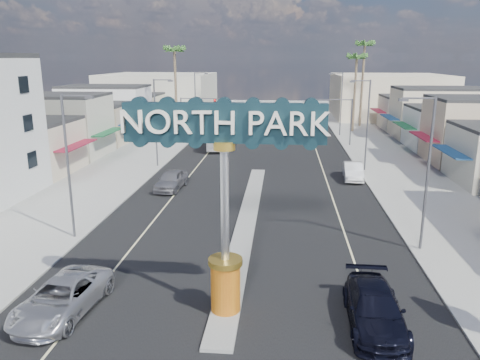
% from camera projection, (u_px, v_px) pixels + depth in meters
% --- Properties ---
extents(ground, '(160.00, 160.00, 0.00)m').
position_uv_depth(ground, '(259.00, 169.00, 47.87)').
color(ground, gray).
rests_on(ground, ground).
extents(road, '(20.00, 120.00, 0.01)m').
position_uv_depth(road, '(259.00, 169.00, 47.87)').
color(road, black).
rests_on(road, ground).
extents(median_island, '(1.30, 30.00, 0.16)m').
position_uv_depth(median_island, '(247.00, 221.00, 32.44)').
color(median_island, gray).
rests_on(median_island, ground).
extents(sidewalk_left, '(8.00, 120.00, 0.12)m').
position_uv_depth(sidewalk_left, '(126.00, 166.00, 49.10)').
color(sidewalk_left, gray).
rests_on(sidewalk_left, ground).
extents(sidewalk_right, '(8.00, 120.00, 0.12)m').
position_uv_depth(sidewalk_right, '(399.00, 171.00, 46.61)').
color(sidewalk_right, gray).
rests_on(sidewalk_right, ground).
extents(storefront_row_left, '(12.00, 42.00, 6.00)m').
position_uv_depth(storefront_row_left, '(83.00, 120.00, 61.76)').
color(storefront_row_left, beige).
rests_on(storefront_row_left, ground).
extents(storefront_row_right, '(12.00, 42.00, 6.00)m').
position_uv_depth(storefront_row_right, '(459.00, 125.00, 57.49)').
color(storefront_row_right, '#B7B29E').
rests_on(storefront_row_right, ground).
extents(backdrop_far_left, '(20.00, 20.00, 8.00)m').
position_uv_depth(backdrop_far_left, '(160.00, 94.00, 92.15)').
color(backdrop_far_left, '#B7B29E').
rests_on(backdrop_far_left, ground).
extents(backdrop_far_right, '(20.00, 20.00, 8.00)m').
position_uv_depth(backdrop_far_right, '(388.00, 96.00, 88.24)').
color(backdrop_far_right, beige).
rests_on(backdrop_far_right, ground).
extents(gateway_sign, '(8.20, 1.50, 9.15)m').
position_uv_depth(gateway_sign, '(225.00, 185.00, 19.37)').
color(gateway_sign, '#AF470D').
rests_on(gateway_sign, median_island).
extents(traffic_signal_left, '(5.09, 0.45, 6.00)m').
position_uv_depth(traffic_signal_left, '(195.00, 111.00, 61.08)').
color(traffic_signal_left, '#47474C').
rests_on(traffic_signal_left, ground).
extents(traffic_signal_right, '(5.09, 0.45, 6.00)m').
position_uv_depth(traffic_signal_right, '(337.00, 113.00, 59.45)').
color(traffic_signal_right, '#47474C').
rests_on(traffic_signal_right, ground).
extents(streetlight_l_near, '(2.03, 0.22, 9.00)m').
position_uv_depth(streetlight_l_near, '(70.00, 160.00, 28.25)').
color(streetlight_l_near, '#47474C').
rests_on(streetlight_l_near, ground).
extents(streetlight_l_mid, '(2.03, 0.22, 9.00)m').
position_uv_depth(streetlight_l_mid, '(157.00, 118.00, 47.51)').
color(streetlight_l_mid, '#47474C').
rests_on(streetlight_l_mid, ground).
extents(streetlight_l_far, '(2.03, 0.22, 9.00)m').
position_uv_depth(streetlight_l_far, '(196.00, 100.00, 68.70)').
color(streetlight_l_far, '#47474C').
rests_on(streetlight_l_far, ground).
extents(streetlight_r_near, '(2.03, 0.22, 9.00)m').
position_uv_depth(streetlight_r_near, '(425.00, 167.00, 26.39)').
color(streetlight_r_near, '#47474C').
rests_on(streetlight_r_near, ground).
extents(streetlight_r_mid, '(2.03, 0.22, 9.00)m').
position_uv_depth(streetlight_r_mid, '(366.00, 121.00, 45.65)').
color(streetlight_r_mid, '#47474C').
rests_on(streetlight_r_mid, ground).
extents(streetlight_r_far, '(2.03, 0.22, 9.00)m').
position_uv_depth(streetlight_r_far, '(340.00, 101.00, 66.84)').
color(streetlight_r_far, '#47474C').
rests_on(streetlight_r_far, ground).
extents(palm_left_far, '(2.60, 2.60, 13.10)m').
position_uv_depth(palm_left_far, '(175.00, 54.00, 65.37)').
color(palm_left_far, brown).
rests_on(palm_left_far, ground).
extents(palm_right_mid, '(2.60, 2.60, 12.10)m').
position_uv_depth(palm_right_mid, '(357.00, 61.00, 69.06)').
color(palm_right_mid, brown).
rests_on(palm_right_mid, ground).
extents(palm_right_far, '(2.60, 2.60, 14.10)m').
position_uv_depth(palm_right_far, '(365.00, 49.00, 74.21)').
color(palm_right_far, brown).
rests_on(palm_right_far, ground).
extents(suv_left, '(3.18, 5.88, 1.56)m').
position_uv_depth(suv_left, '(62.00, 297.00, 20.66)').
color(suv_left, '#BCBCC1').
rests_on(suv_left, ground).
extents(suv_right, '(2.35, 5.59, 1.61)m').
position_uv_depth(suv_right, '(375.00, 309.00, 19.68)').
color(suv_right, black).
rests_on(suv_right, ground).
extents(car_parked_left, '(2.40, 5.03, 1.66)m').
position_uv_depth(car_parked_left, '(171.00, 180.00, 40.29)').
color(car_parked_left, slate).
rests_on(car_parked_left, ground).
extents(car_parked_right, '(1.91, 4.83, 1.57)m').
position_uv_depth(car_parked_right, '(353.00, 171.00, 43.58)').
color(car_parked_right, silver).
rests_on(car_parked_right, ground).
extents(city_bus, '(3.59, 10.77, 2.94)m').
position_uv_depth(city_bus, '(218.00, 135.00, 59.53)').
color(city_bus, silver).
rests_on(city_bus, ground).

